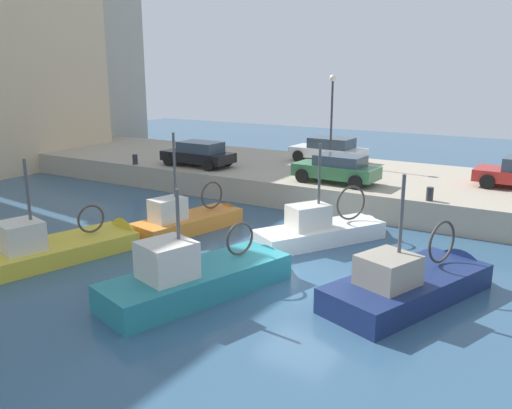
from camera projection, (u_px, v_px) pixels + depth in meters
The scene contains 15 objects.
water_surface at pixel (302, 278), 16.63m from camera, with size 80.00×80.00×0.00m, color #335675.
quay_wall at pixel (408, 190), 25.99m from camera, with size 9.00×56.00×1.20m, color #ADA08C.
fishing_boat_navy at pixel (415, 292), 15.30m from camera, with size 6.49×3.98×4.61m.
fishing_boat_yellow at pixel (61, 254), 18.45m from camera, with size 7.06×3.62×4.50m.
fishing_boat_orange at pixel (195, 226), 21.75m from camera, with size 5.62×2.67×4.73m.
fishing_boat_white at pixel (327, 237), 20.21m from camera, with size 5.82×4.29×4.47m.
fishing_boat_teal at pixel (206, 287), 15.64m from camera, with size 6.78×3.62×4.07m.
parked_car_white at pixel (329, 149), 30.18m from camera, with size 2.12×4.21×1.37m.
parked_car_black at pixel (199, 154), 28.77m from camera, with size 1.97×4.03×1.34m.
parked_car_green at pixel (337, 168), 24.55m from camera, with size 1.94×3.95×1.31m.
mooring_bollard_mid at pixel (430, 194), 21.33m from camera, with size 0.28×0.28×0.55m, color #2D2D33.
mooring_bollard_north at pixel (135, 159), 29.41m from camera, with size 0.28×0.28×0.55m, color #2D2D33.
quay_streetlamp at pixel (332, 105), 28.70m from camera, with size 0.36×0.36×4.83m.
waterfront_building_west_mid at pixel (11, 53), 33.99m from camera, with size 10.75×6.32×14.59m.
waterfront_building_east_mid at pixel (56, 51), 41.25m from camera, with size 10.61×8.98×15.30m.
Camera 1 is at (-14.01, -6.87, 6.36)m, focal length 37.40 mm.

